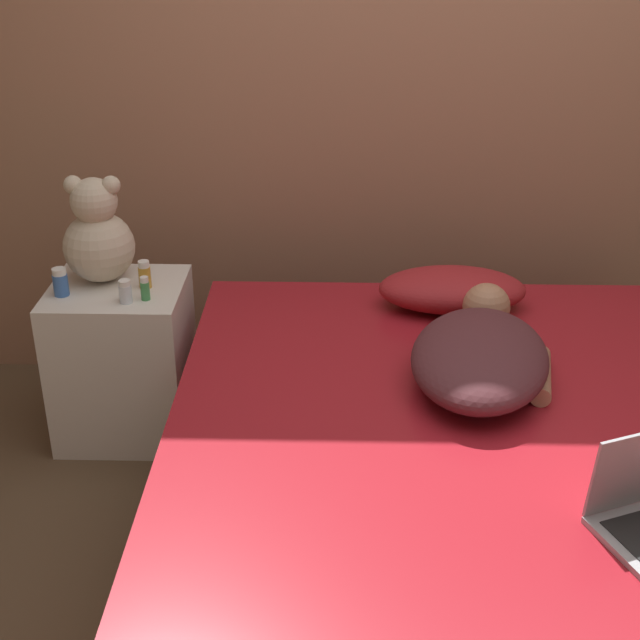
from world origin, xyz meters
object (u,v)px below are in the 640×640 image
at_px(pillow, 452,290).
at_px(person_lying, 482,353).
at_px(teddy_bear, 98,236).
at_px(bottle_amber, 145,275).
at_px(bottle_green, 145,289).
at_px(bottle_blue, 60,282).
at_px(bottle_clear, 125,292).

relative_size(pillow, person_lying, 0.66).
height_order(person_lying, teddy_bear, teddy_bear).
bearing_deg(bottle_amber, bottle_green, -78.22).
relative_size(teddy_bear, bottle_green, 4.60).
relative_size(pillow, bottle_amber, 5.14).
xyz_separation_m(teddy_bear, bottle_blue, (-0.11, -0.13, -0.12)).
distance_m(pillow, bottle_clear, 1.11).
distance_m(teddy_bear, bottle_clear, 0.26).
relative_size(person_lying, bottle_blue, 7.87).
relative_size(bottle_clear, bottle_amber, 0.82).
xyz_separation_m(bottle_clear, bottle_green, (0.06, 0.02, 0.00)).
xyz_separation_m(bottle_blue, bottle_amber, (0.27, 0.07, 0.00)).
distance_m(person_lying, bottle_clear, 1.19).
height_order(pillow, person_lying, person_lying).
xyz_separation_m(pillow, teddy_bear, (-1.23, 0.07, 0.16)).
distance_m(person_lying, teddy_bear, 1.38).
height_order(person_lying, bottle_green, person_lying).
height_order(bottle_green, bottle_amber, bottle_amber).
bearing_deg(person_lying, bottle_blue, 174.30).
relative_size(bottle_clear, bottle_green, 0.97).
relative_size(bottle_clear, bottle_blue, 0.82).
height_order(pillow, bottle_amber, bottle_amber).
xyz_separation_m(teddy_bear, bottle_clear, (0.13, -0.19, -0.13)).
xyz_separation_m(bottle_clear, bottle_amber, (0.04, 0.12, 0.01)).
bearing_deg(bottle_green, pillow, 5.16).
distance_m(bottle_clear, bottle_amber, 0.13).
xyz_separation_m(person_lying, bottle_blue, (-1.37, 0.41, 0.03)).
height_order(pillow, bottle_blue, bottle_blue).
bearing_deg(bottle_green, bottle_blue, 174.32).
xyz_separation_m(pillow, bottle_amber, (-1.06, 0.01, 0.04)).
distance_m(bottle_green, bottle_blue, 0.29).
bearing_deg(pillow, bottle_blue, -177.22).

